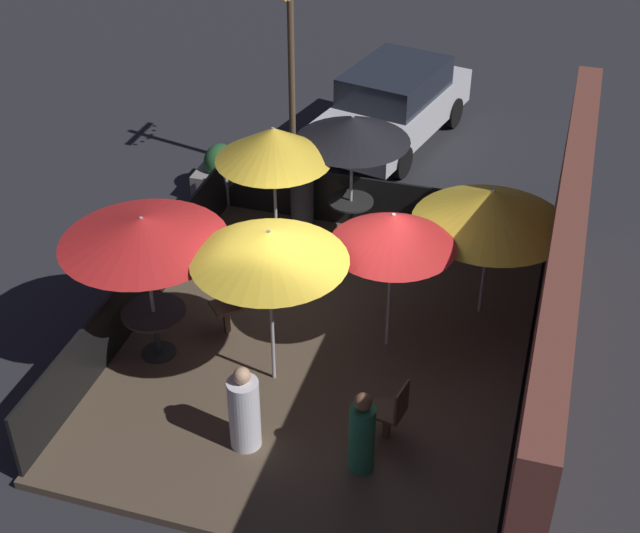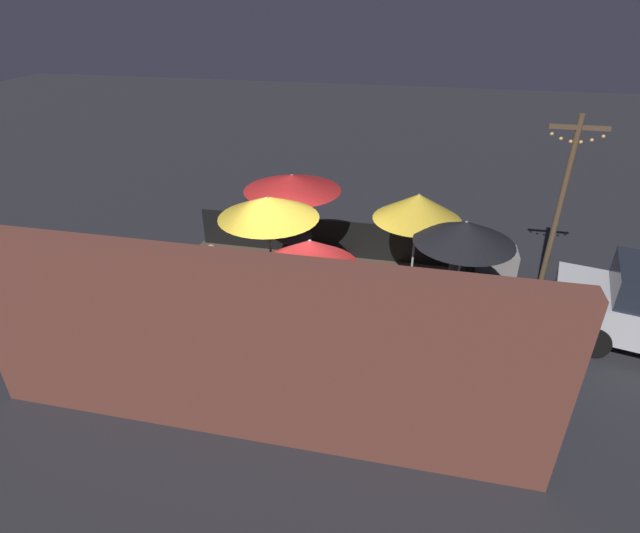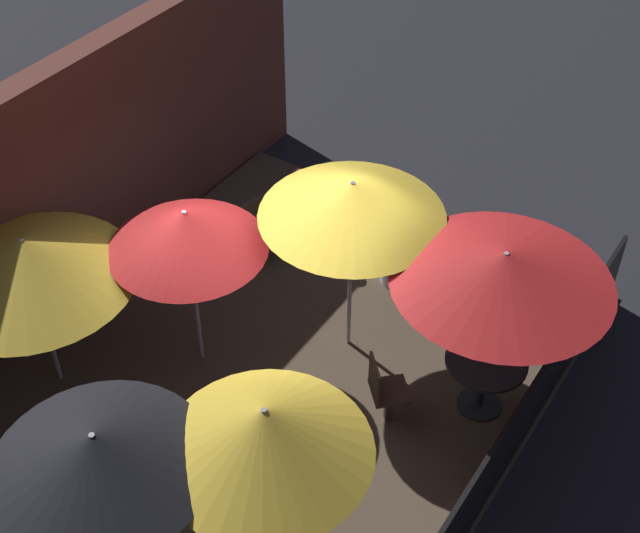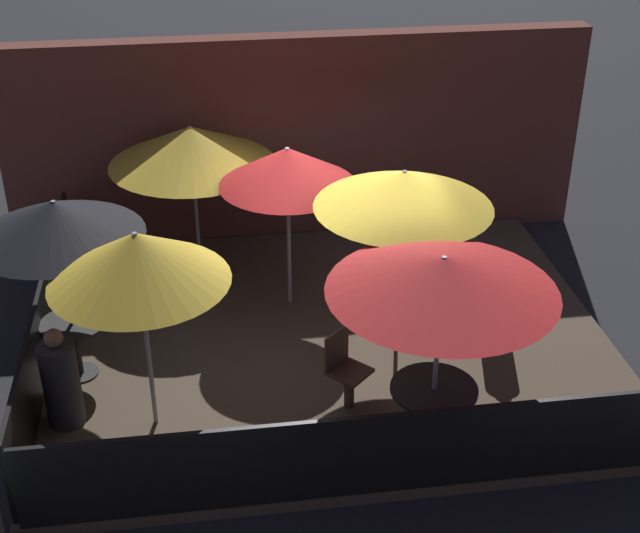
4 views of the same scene
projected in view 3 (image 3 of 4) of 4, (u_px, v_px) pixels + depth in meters
The scene contains 15 objects.
ground_plane at pixel (282, 373), 10.59m from camera, with size 60.00×60.00×0.00m, color #26262B.
patio_deck at pixel (282, 369), 10.55m from camera, with size 6.93×5.70×0.12m.
building_wall at pixel (71, 183), 10.82m from camera, with size 8.53×0.36×3.11m.
fence_front at pixel (506, 448), 9.04m from camera, with size 6.73×0.05×0.95m.
patio_umbrella_0 at pixel (96, 452), 7.11m from camera, with size 1.88×1.88×2.25m.
patio_umbrella_1 at pixel (504, 268), 8.69m from camera, with size 2.25×2.25×2.27m.
patio_umbrella_2 at pixel (186, 230), 9.33m from camera, with size 1.73×1.73×2.20m.
patio_umbrella_3 at pixel (27, 259), 9.15m from camera, with size 2.26×2.26×2.10m.
patio_umbrella_4 at pixel (265, 431), 7.24m from camera, with size 1.83×1.83×2.32m.
patio_umbrella_5 at pixel (352, 200), 9.36m from camera, with size 2.03×2.03×2.39m.
dining_table_1 at pixel (485, 369), 9.67m from camera, with size 0.90×0.90×0.75m.
patio_chair_0 at pixel (384, 390), 9.57m from camera, with size 0.57×0.57×0.93m.
patio_chair_1 at pixel (258, 230), 11.63m from camera, with size 0.47×0.47×0.90m.
patron_0 at pixel (398, 248), 11.26m from camera, with size 0.56×0.56×1.24m.
patron_1 at pixel (299, 210), 11.86m from camera, with size 0.34×0.34×1.19m.
Camera 3 is at (-5.66, -4.26, 7.98)m, focal length 50.00 mm.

